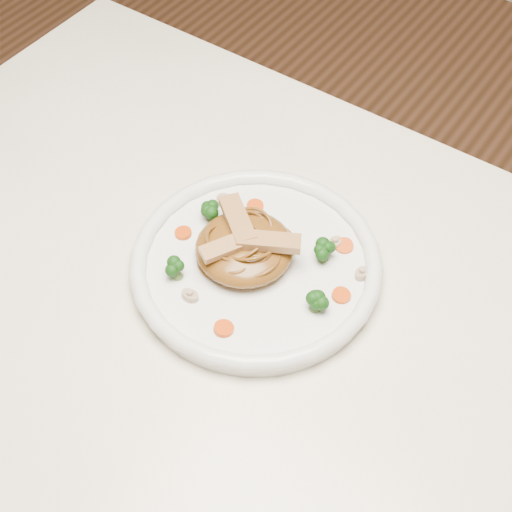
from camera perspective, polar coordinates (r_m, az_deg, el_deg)
The scene contains 19 objects.
table at distance 0.94m, azimuth 0.14°, elevation -8.90°, with size 1.20×0.80×0.75m.
plate at distance 0.90m, azimuth 0.00°, elevation -0.88°, with size 0.30×0.30×0.02m, color white.
noodle_mound at distance 0.89m, azimuth -0.86°, elevation 0.62°, with size 0.12×0.12×0.04m, color brown.
chicken_a at distance 0.87m, azimuth 0.97°, elevation 1.10°, with size 0.07×0.02×0.01m, color tan.
chicken_b at distance 0.89m, azimuth -1.41°, elevation 2.76°, with size 0.08×0.02×0.01m, color tan.
chicken_c at distance 0.86m, azimuth -2.14°, elevation 0.76°, with size 0.06×0.02×0.01m, color tan.
broccoli_0 at distance 0.89m, azimuth 5.13°, elevation 0.48°, with size 0.03×0.03×0.03m, color #0F440E, non-canonical shape.
broccoli_1 at distance 0.93m, azimuth -3.42°, elevation 3.50°, with size 0.02×0.02×0.03m, color #0F440E, non-canonical shape.
broccoli_2 at distance 0.88m, azimuth -6.01°, elevation -0.87°, with size 0.03×0.03×0.03m, color #0F440E, non-canonical shape.
broccoli_3 at distance 0.85m, azimuth 4.53°, elevation -3.42°, with size 0.03×0.03×0.03m, color #0F440E, non-canonical shape.
carrot_0 at distance 0.92m, azimuth 6.66°, elevation 0.77°, with size 0.02×0.02×0.01m, color #BF3006.
carrot_1 at distance 0.93m, azimuth -5.51°, elevation 1.75°, with size 0.02×0.02×0.01m, color #BF3006.
carrot_2 at distance 0.87m, azimuth 6.44°, elevation -2.96°, with size 0.02×0.02×0.01m, color #BF3006.
carrot_3 at distance 0.95m, azimuth -0.07°, elevation 3.78°, with size 0.02×0.02×0.01m, color #BF3006.
carrot_4 at distance 0.84m, azimuth -2.44°, elevation -5.46°, with size 0.02×0.02×0.01m, color #BF3006.
mushroom_0 at distance 0.87m, azimuth -4.99°, elevation -2.98°, with size 0.02×0.02×0.01m, color beige.
mushroom_1 at distance 0.89m, azimuth 7.96°, elevation -1.31°, with size 0.02×0.02×0.01m, color beige.
mushroom_2 at distance 0.96m, azimuth -2.42°, elevation 4.21°, with size 0.03×0.03×0.01m, color beige.
mushroom_3 at distance 0.92m, azimuth 5.97°, elevation 0.99°, with size 0.02×0.02×0.01m, color beige.
Camera 1 is at (0.27, -0.39, 1.47)m, focal length 53.10 mm.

